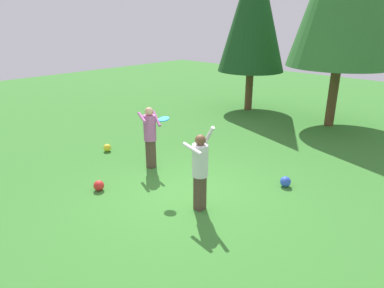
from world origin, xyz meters
TOP-DOWN VIEW (x-y plane):
  - ground_plane at (0.00, 0.00)m, footprint 40.00×40.00m
  - person_thrower at (0.61, -0.21)m, footprint 0.60×0.56m
  - person_catcher at (-1.88, 0.53)m, footprint 0.73×0.67m
  - frisbee at (-0.79, 0.06)m, footprint 0.30×0.30m
  - ball_red at (-1.75, -1.24)m, footprint 0.26×0.26m
  - ball_yellow at (-3.81, 0.37)m, footprint 0.24×0.24m
  - ball_blue at (1.44, 2.03)m, footprint 0.26×0.26m
  - tree_left at (-3.62, 7.80)m, footprint 2.86×2.86m

SIDE VIEW (x-z plane):
  - ground_plane at x=0.00m, z-range 0.00..0.00m
  - ball_yellow at x=-3.81m, z-range 0.00..0.24m
  - ball_red at x=-1.75m, z-range 0.00..0.26m
  - ball_blue at x=1.44m, z-range 0.00..0.26m
  - person_catcher at x=-1.88m, z-range 0.16..1.88m
  - person_thrower at x=0.61m, z-range 0.08..1.97m
  - frisbee at x=-0.79m, z-range 1.68..1.75m
  - tree_left at x=-3.62m, z-range 0.85..7.69m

